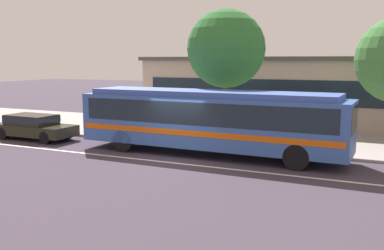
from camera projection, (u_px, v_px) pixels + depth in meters
ground_plane at (177, 158)px, 18.65m from camera, size 120.00×120.00×0.00m
sidewalk_slab at (230, 134)px, 24.55m from camera, size 60.00×8.00×0.12m
lane_stripe_center at (168, 162)px, 17.93m from camera, size 56.00×0.16×0.01m
transit_bus at (210, 118)px, 19.09m from camera, size 11.89×2.67×2.82m
sedan_behind_bus at (34, 125)px, 23.08m from camera, size 4.51×1.90×1.29m
pedestrian_waiting_near_sign at (138, 118)px, 22.95m from camera, size 0.42×0.42×1.72m
bus_stop_sign at (295, 115)px, 19.58m from camera, size 0.16×0.43×2.43m
street_tree_near_stop at (226, 49)px, 21.94m from camera, size 3.91×3.91×6.51m
station_building at (304, 90)px, 29.20m from camera, size 20.51×8.27×4.32m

